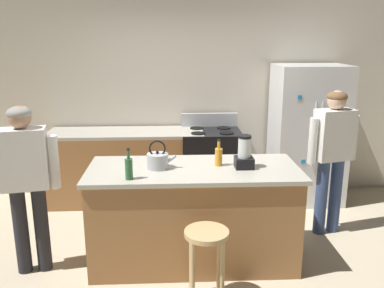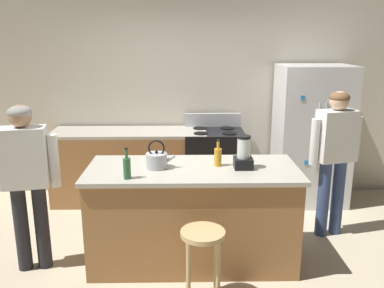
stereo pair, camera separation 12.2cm
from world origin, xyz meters
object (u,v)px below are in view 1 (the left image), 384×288
Objects in this scene: refrigerator at (307,134)px; blender_appliance at (244,154)px; tea_kettle at (158,160)px; bottle_olive_oil at (129,168)px; person_by_island_left at (26,175)px; person_by_sink_right at (332,149)px; kitchen_island at (194,215)px; stove_range at (211,165)px; bottle_soda at (219,156)px; bar_stool at (206,247)px.

blender_appliance is (-1.11, -1.52, 0.19)m from refrigerator.
tea_kettle is (-0.80, 0.03, -0.05)m from blender_appliance.
person_by_island_left is at bearing 169.03° from bottle_olive_oil.
kitchen_island is at bearing -160.85° from person_by_sink_right.
blender_appliance is (0.47, -0.02, 0.61)m from kitchen_island.
bottle_soda is (-0.07, -1.47, 0.56)m from stove_range.
bar_stool is at bearing -59.45° from tea_kettle.
person_by_island_left is 1.76m from bottle_soda.
person_by_sink_right is 6.26× the size of bottle_soda.
person_by_sink_right is at bearing 11.90° from person_by_island_left.
stove_range is at bearing 64.12° from bottle_olive_oil.
refrigerator reaches higher than tea_kettle.
refrigerator is 5.80× the size of blender_appliance.
kitchen_island is 1.10× the size of refrigerator.
bottle_olive_oil reaches higher than bottle_soda.
person_by_island_left reaches higher than bar_stool.
bar_stool is at bearing -140.40° from person_by_sink_right.
person_by_island_left reaches higher than blender_appliance.
refrigerator is 1.33m from stove_range.
bar_stool is 0.95m from tea_kettle.
person_by_island_left is (-1.82, -1.63, 0.46)m from stove_range.
bottle_soda is at bearing -92.79° from stove_range.
bottle_olive_oil reaches higher than bar_stool.
tea_kettle is (-0.64, -1.52, 0.55)m from stove_range.
kitchen_island is at bearing 27.10° from bottle_olive_oil.
bar_stool is (1.58, -0.57, -0.45)m from person_by_island_left.
blender_appliance is (0.40, 0.65, 0.58)m from bar_stool.
bar_stool is 2.09× the size of blender_appliance.
tea_kettle is at bearing -112.95° from stove_range.
person_by_sink_right reaches higher than blender_appliance.
refrigerator is 2.80m from bottle_olive_oil.
person_by_sink_right is 1.95m from bar_stool.
kitchen_island is at bearing 4.15° from person_by_island_left.
refrigerator is 1.58× the size of stove_range.
person_by_sink_right reaches higher than bar_stool.
person_by_island_left is 6.15× the size of bottle_soda.
person_by_sink_right is (1.22, -0.99, 0.48)m from stove_range.
person_by_island_left is at bearing -168.10° from person_by_sink_right.
bottle_soda is at bearing 5.14° from tea_kettle.
stove_range reaches higher than bar_stool.
blender_appliance is 0.80m from tea_kettle.
kitchen_island is at bearing -0.46° from tea_kettle.
stove_range is 1.58m from bottle_soda.
bottle_olive_oil is at bearing 148.86° from bar_stool.
kitchen_island is 1.56m from stove_range.
kitchen_island is 0.65m from tea_kettle.
person_by_sink_right is at bearing -92.76° from refrigerator.
stove_range is at bearing 87.21° from bottle_soda.
stove_range is 3.66× the size of blender_appliance.
tea_kettle is at bearing 51.16° from bottle_olive_oil.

